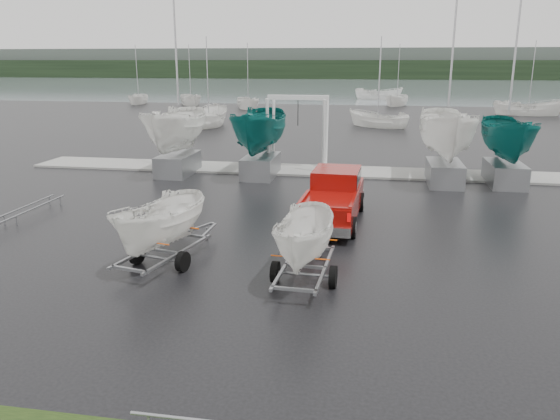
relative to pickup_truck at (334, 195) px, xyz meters
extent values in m
plane|color=black|center=(-2.80, -3.77, -0.97)|extent=(120.00, 120.00, 0.00)
plane|color=slate|center=(-2.80, 96.23, -0.97)|extent=(300.00, 300.00, 0.00)
cube|color=#979792|center=(-2.80, 9.23, -0.92)|extent=(30.00, 3.00, 0.12)
cube|color=black|center=(-2.80, 166.23, 2.03)|extent=(300.00, 8.00, 6.00)
cube|color=#4C5651|center=(-2.80, 174.23, 4.03)|extent=(300.00, 6.00, 10.00)
cube|color=maroon|center=(-0.01, -0.30, -0.22)|extent=(2.13, 5.52, 0.89)
cube|color=maroon|center=(0.03, 0.68, 0.49)|extent=(1.84, 2.24, 0.80)
cube|color=black|center=(0.03, 0.68, 0.53)|extent=(1.85, 2.00, 0.52)
cube|color=silver|center=(-0.14, -3.06, -0.50)|extent=(1.90, 0.26, 0.33)
cylinder|color=black|center=(-0.82, 1.52, -0.59)|extent=(0.32, 0.76, 0.75)
cylinder|color=black|center=(0.96, 1.44, -0.59)|extent=(0.32, 0.76, 0.75)
cylinder|color=black|center=(-0.99, -2.04, -0.59)|extent=(0.32, 0.76, 0.75)
cylinder|color=black|center=(0.79, -2.12, -0.59)|extent=(0.32, 0.76, 0.75)
cube|color=gray|center=(-0.85, -6.24, -0.52)|extent=(0.25, 3.60, 0.08)
cube|color=gray|center=(0.25, -6.29, -0.52)|extent=(0.25, 3.60, 0.08)
cylinder|color=gray|center=(-0.31, -6.46, -0.67)|extent=(1.60, 0.16, 0.08)
cylinder|color=black|center=(-1.10, -6.42, -0.67)|extent=(0.21, 0.61, 0.60)
cylinder|color=black|center=(0.49, -6.50, -0.67)|extent=(0.21, 0.61, 0.60)
imported|color=white|center=(-0.30, -6.26, 1.46)|extent=(1.53, 1.57, 3.88)
cube|color=#FC5607|center=(-0.26, -5.46, 0.03)|extent=(1.55, 0.12, 0.03)
cube|color=#FC5607|center=(-0.33, -7.06, 0.03)|extent=(1.55, 0.12, 0.03)
cube|color=gray|center=(-5.16, -5.62, -0.52)|extent=(0.86, 3.53, 0.08)
cube|color=gray|center=(-4.08, -5.86, -0.52)|extent=(0.86, 3.53, 0.08)
cylinder|color=gray|center=(-4.66, -5.94, -0.67)|extent=(1.58, 0.43, 0.08)
cylinder|color=black|center=(-5.44, -5.76, -0.67)|extent=(0.31, 0.62, 0.60)
cylinder|color=black|center=(-3.88, -6.11, -0.67)|extent=(0.31, 0.62, 0.60)
imported|color=white|center=(-4.62, -5.74, 1.58)|extent=(1.86, 1.89, 4.12)
cube|color=#FC5607|center=(-4.45, -4.96, 0.03)|extent=(1.52, 0.38, 0.03)
cube|color=#FC5607|center=(-4.79, -6.52, 0.03)|extent=(1.52, 0.38, 0.03)
cylinder|color=silver|center=(-4.21, 8.43, 1.03)|extent=(0.16, 0.58, 3.99)
cylinder|color=silver|center=(-4.21, 10.03, 1.03)|extent=(0.16, 0.58, 3.99)
cylinder|color=silver|center=(-1.21, 8.43, 1.03)|extent=(0.16, 0.58, 3.99)
cylinder|color=silver|center=(-1.21, 10.03, 1.03)|extent=(0.16, 0.58, 3.99)
cube|color=silver|center=(-2.71, 9.23, 3.03)|extent=(3.30, 0.25, 0.25)
cube|color=gray|center=(-8.89, 7.23, -0.42)|extent=(1.60, 3.20, 1.10)
imported|color=white|center=(-8.89, 7.23, 3.40)|extent=(2.46, 2.52, 6.53)
cylinder|color=#B2B2B7|center=(-8.89, 7.73, 6.16)|extent=(0.10, 0.10, 7.00)
cube|color=gray|center=(-4.41, 7.43, -0.42)|extent=(1.60, 3.20, 1.10)
imported|color=#0D5F5A|center=(-4.41, 7.43, 3.39)|extent=(2.45, 2.52, 6.52)
cube|color=gray|center=(4.89, 7.23, -0.42)|extent=(1.60, 3.20, 1.10)
imported|color=white|center=(4.89, 7.23, 3.56)|extent=(2.58, 2.65, 6.86)
cylinder|color=#B2B2B7|center=(4.89, 7.73, 6.29)|extent=(0.10, 0.10, 7.00)
cube|color=gray|center=(7.78, 7.53, -0.42)|extent=(1.60, 3.20, 1.10)
imported|color=#0D5F5A|center=(7.78, 7.53, 3.07)|extent=(2.21, 2.27, 5.88)
cylinder|color=#B2B2B7|center=(7.78, 8.03, 5.91)|extent=(0.10, 0.10, 7.00)
cylinder|color=gray|center=(-11.55, -2.77, -0.62)|extent=(0.06, 6.50, 0.06)
cylinder|color=gray|center=(-12.05, -2.77, -0.62)|extent=(0.06, 6.50, 0.06)
imported|color=white|center=(-13.86, 29.04, -0.97)|extent=(2.91, 2.98, 7.37)
cylinder|color=#B2B2B7|center=(-13.86, 29.04, 3.03)|extent=(0.08, 0.08, 8.00)
imported|color=white|center=(-14.45, 47.72, -0.97)|extent=(3.16, 3.19, 6.27)
cylinder|color=#B2B2B7|center=(-14.45, 47.72, 3.03)|extent=(0.08, 0.08, 8.00)
imported|color=white|center=(1.63, 30.87, -0.97)|extent=(3.20, 3.17, 6.16)
cylinder|color=#B2B2B7|center=(1.63, 30.87, 3.03)|extent=(0.08, 0.08, 8.00)
imported|color=white|center=(18.10, 44.98, -0.97)|extent=(3.21, 3.14, 7.48)
cylinder|color=#B2B2B7|center=(18.10, 44.98, 3.03)|extent=(0.08, 0.08, 8.00)
imported|color=white|center=(-23.60, 52.46, -0.97)|extent=(3.33, 3.35, 6.42)
cylinder|color=#B2B2B7|center=(-23.60, 52.46, 3.03)|extent=(0.08, 0.08, 8.00)
imported|color=white|center=(1.68, 68.11, -0.97)|extent=(3.84, 3.80, 7.81)
cylinder|color=#B2B2B7|center=(1.68, 68.11, 3.03)|extent=(0.08, 0.08, 8.00)
imported|color=white|center=(-31.44, 53.01, -0.97)|extent=(2.62, 2.67, 5.99)
cylinder|color=#B2B2B7|center=(-31.44, 53.01, 3.03)|extent=(0.08, 0.08, 8.00)
imported|color=white|center=(4.15, 56.11, -0.97)|extent=(3.08, 3.12, 6.56)
cylinder|color=#B2B2B7|center=(4.15, 56.11, 3.03)|extent=(0.08, 0.08, 8.00)
camera|label=1|loc=(1.43, -20.20, 4.95)|focal=35.00mm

